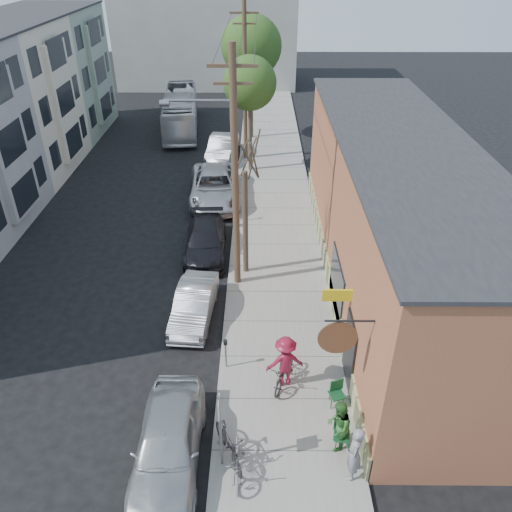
{
  "coord_description": "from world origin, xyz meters",
  "views": [
    {
      "loc": [
        3.4,
        -13.47,
        13.05
      ],
      "look_at": [
        3.27,
        4.74,
        1.5
      ],
      "focal_mm": 35.0,
      "sensor_mm": 36.0,
      "label": 1
    }
  ],
  "objects_px": {
    "tree_leafy_mid": "(250,83)",
    "patio_chair_a": "(337,394)",
    "bus": "(181,111)",
    "parked_bike_b": "(238,461)",
    "tree_leafy_far": "(251,46)",
    "cyclist": "(285,362)",
    "sign_post": "(220,425)",
    "tree_bare": "(245,224)",
    "car_0": "(168,442)",
    "parking_meter_near": "(226,349)",
    "parked_bike_a": "(228,444)",
    "car_1": "(194,304)",
    "patio_chair_b": "(342,436)",
    "patron_green": "(338,426)",
    "utility_pole_near": "(234,171)",
    "parking_meter_far": "(238,207)",
    "car_2": "(206,241)",
    "car_3": "(215,186)",
    "car_4": "(222,148)",
    "patron_grey": "(354,454)"
  },
  "relations": [
    {
      "from": "patron_green",
      "to": "parked_bike_a",
      "type": "bearing_deg",
      "value": -65.0
    },
    {
      "from": "patron_grey",
      "to": "car_2",
      "type": "height_order",
      "value": "patron_grey"
    },
    {
      "from": "tree_leafy_far",
      "to": "bus",
      "type": "xyz_separation_m",
      "value": [
        -5.73,
        2.2,
        -5.25
      ]
    },
    {
      "from": "cyclist",
      "to": "parking_meter_far",
      "type": "bearing_deg",
      "value": -91.46
    },
    {
      "from": "tree_leafy_far",
      "to": "sign_post",
      "type": "bearing_deg",
      "value": -90.9
    },
    {
      "from": "cyclist",
      "to": "car_0",
      "type": "height_order",
      "value": "cyclist"
    },
    {
      "from": "bus",
      "to": "patio_chair_a",
      "type": "bearing_deg",
      "value": -78.73
    },
    {
      "from": "patio_chair_b",
      "to": "cyclist",
      "type": "distance_m",
      "value": 3.03
    },
    {
      "from": "sign_post",
      "to": "tree_leafy_mid",
      "type": "xyz_separation_m",
      "value": [
        0.45,
        22.13,
        3.87
      ]
    },
    {
      "from": "parking_meter_near",
      "to": "patio_chair_b",
      "type": "distance_m",
      "value": 4.91
    },
    {
      "from": "utility_pole_near",
      "to": "car_0",
      "type": "relative_size",
      "value": 2.12
    },
    {
      "from": "sign_post",
      "to": "cyclist",
      "type": "xyz_separation_m",
      "value": [
        1.94,
        3.15,
        -0.69
      ]
    },
    {
      "from": "utility_pole_near",
      "to": "car_2",
      "type": "height_order",
      "value": "utility_pole_near"
    },
    {
      "from": "car_0",
      "to": "car_1",
      "type": "xyz_separation_m",
      "value": [
        0.0,
        6.62,
        -0.13
      ]
    },
    {
      "from": "parking_meter_near",
      "to": "parked_bike_a",
      "type": "height_order",
      "value": "parking_meter_near"
    },
    {
      "from": "parking_meter_far",
      "to": "parked_bike_b",
      "type": "relative_size",
      "value": 0.66
    },
    {
      "from": "car_3",
      "to": "tree_bare",
      "type": "bearing_deg",
      "value": -79.67
    },
    {
      "from": "patio_chair_b",
      "to": "parked_bike_b",
      "type": "relative_size",
      "value": 0.47
    },
    {
      "from": "tree_bare",
      "to": "tree_leafy_far",
      "type": "distance_m",
      "value": 19.02
    },
    {
      "from": "tree_leafy_far",
      "to": "cyclist",
      "type": "relative_size",
      "value": 4.41
    },
    {
      "from": "parking_meter_far",
      "to": "bus",
      "type": "relative_size",
      "value": 0.12
    },
    {
      "from": "tree_bare",
      "to": "patron_green",
      "type": "distance_m",
      "value": 10.0
    },
    {
      "from": "car_3",
      "to": "car_4",
      "type": "height_order",
      "value": "car_3"
    },
    {
      "from": "tree_bare",
      "to": "car_0",
      "type": "height_order",
      "value": "tree_bare"
    },
    {
      "from": "parking_meter_far",
      "to": "parked_bike_b",
      "type": "height_order",
      "value": "parking_meter_far"
    },
    {
      "from": "patron_green",
      "to": "car_3",
      "type": "bearing_deg",
      "value": -146.57
    },
    {
      "from": "sign_post",
      "to": "car_1",
      "type": "distance_m",
      "value": 7.1
    },
    {
      "from": "patron_green",
      "to": "patio_chair_a",
      "type": "bearing_deg",
      "value": -170.13
    },
    {
      "from": "parking_meter_near",
      "to": "parked_bike_a",
      "type": "bearing_deg",
      "value": -85.59
    },
    {
      "from": "utility_pole_near",
      "to": "patio_chair_b",
      "type": "height_order",
      "value": "utility_pole_near"
    },
    {
      "from": "parked_bike_b",
      "to": "bus",
      "type": "distance_m",
      "value": 31.63
    },
    {
      "from": "tree_leafy_mid",
      "to": "patio_chair_a",
      "type": "relative_size",
      "value": 8.19
    },
    {
      "from": "parking_meter_near",
      "to": "car_0",
      "type": "relative_size",
      "value": 0.26
    },
    {
      "from": "car_1",
      "to": "bus",
      "type": "xyz_separation_m",
      "value": [
        -3.73,
        24.0,
        0.79
      ]
    },
    {
      "from": "bus",
      "to": "parking_meter_near",
      "type": "bearing_deg",
      "value": -85.09
    },
    {
      "from": "parking_meter_near",
      "to": "tree_leafy_far",
      "type": "bearing_deg",
      "value": 88.73
    },
    {
      "from": "patron_green",
      "to": "parked_bike_b",
      "type": "relative_size",
      "value": 0.96
    },
    {
      "from": "bus",
      "to": "parked_bike_b",
      "type": "bearing_deg",
      "value": -85.51
    },
    {
      "from": "car_1",
      "to": "tree_bare",
      "type": "bearing_deg",
      "value": 62.52
    },
    {
      "from": "car_0",
      "to": "tree_leafy_far",
      "type": "bearing_deg",
      "value": 85.65
    },
    {
      "from": "utility_pole_near",
      "to": "parking_meter_near",
      "type": "bearing_deg",
      "value": -91.52
    },
    {
      "from": "parking_meter_far",
      "to": "parked_bike_b",
      "type": "bearing_deg",
      "value": -87.85
    },
    {
      "from": "tree_bare",
      "to": "patio_chair_b",
      "type": "xyz_separation_m",
      "value": [
        3.09,
        -9.43,
        -2.0
      ]
    },
    {
      "from": "parked_bike_b",
      "to": "bus",
      "type": "xyz_separation_m",
      "value": [
        -5.74,
        31.1,
        0.82
      ]
    },
    {
      "from": "patio_chair_b",
      "to": "patio_chair_a",
      "type": "bearing_deg",
      "value": 97.09
    },
    {
      "from": "sign_post",
      "to": "car_2",
      "type": "height_order",
      "value": "sign_post"
    },
    {
      "from": "utility_pole_near",
      "to": "car_0",
      "type": "distance_m",
      "value": 10.22
    },
    {
      "from": "car_1",
      "to": "patio_chair_b",
      "type": "bearing_deg",
      "value": -46.32
    },
    {
      "from": "patio_chair_a",
      "to": "car_0",
      "type": "bearing_deg",
      "value": -177.72
    },
    {
      "from": "tree_leafy_mid",
      "to": "patio_chair_b",
      "type": "xyz_separation_m",
      "value": [
        3.09,
        -21.5,
        -5.11
      ]
    }
  ]
}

